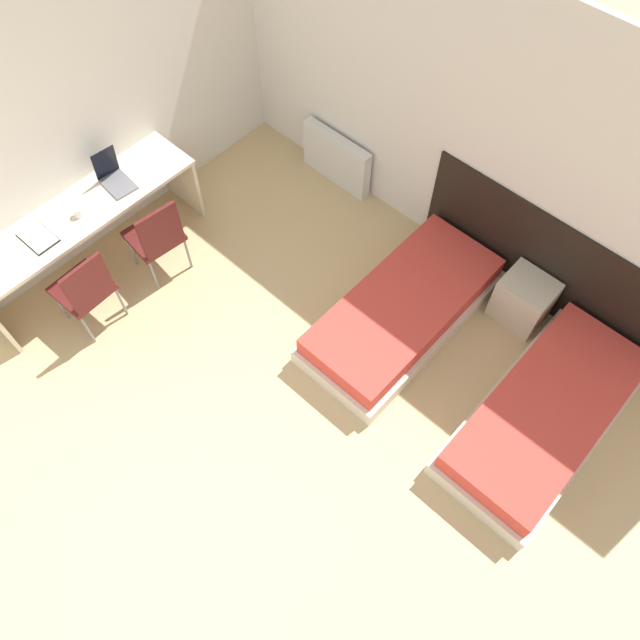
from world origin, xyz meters
TOP-DOWN VIEW (x-y plane):
  - ground_plane at (0.00, 0.00)m, footprint 20.00×20.00m
  - wall_back at (0.00, 3.95)m, footprint 6.00×0.05m
  - wall_left at (-2.53, 1.96)m, footprint 0.05×4.93m
  - headboard_panel at (1.07, 3.91)m, footprint 2.47×0.03m
  - bed_near_window at (0.33, 2.90)m, footprint 0.90×1.97m
  - bed_near_door at (1.80, 2.90)m, footprint 0.90×1.97m
  - nightstand at (1.07, 3.69)m, footprint 0.45×0.38m
  - radiator at (-1.31, 3.83)m, footprint 0.83×0.12m
  - desk at (-2.21, 1.44)m, footprint 0.57×2.21m
  - chair_near_laptop at (-1.70, 1.83)m, footprint 0.49×0.49m
  - chair_near_notebook at (-1.70, 1.05)m, footprint 0.46×0.46m
  - laptop at (-2.25, 1.88)m, footprint 0.34×0.25m
  - open_notebook at (-2.21, 1.04)m, footprint 0.34×0.23m
  - mug at (-2.16, 1.43)m, footprint 0.08×0.08m

SIDE VIEW (x-z plane):
  - ground_plane at x=0.00m, z-range 0.00..0.00m
  - bed_near_window at x=0.33m, z-range -0.01..0.37m
  - bed_near_door at x=1.80m, z-range -0.01..0.37m
  - nightstand at x=1.07m, z-range 0.00..0.49m
  - radiator at x=-1.31m, z-range 0.00..0.56m
  - chair_near_laptop at x=-1.70m, z-range 0.05..0.99m
  - chair_near_notebook at x=-1.70m, z-range 0.05..0.99m
  - headboard_panel at x=1.07m, z-range 0.00..1.06m
  - desk at x=-2.21m, z-range 0.22..0.99m
  - open_notebook at x=-2.21m, z-range 0.77..0.79m
  - mug at x=-2.16m, z-range 0.77..0.86m
  - laptop at x=-2.25m, z-range 0.67..1.01m
  - wall_back at x=0.00m, z-range 0.00..2.70m
  - wall_left at x=-2.53m, z-range 0.00..2.70m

